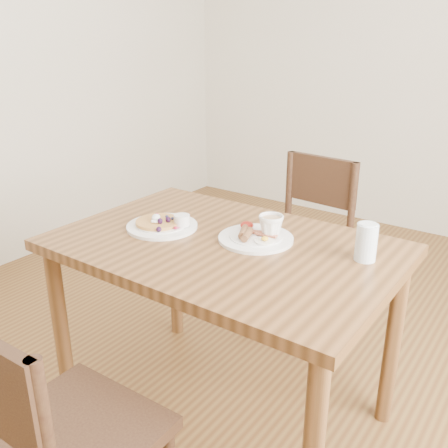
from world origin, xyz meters
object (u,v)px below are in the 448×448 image
object	(u,v)px
chair_far	(304,238)
pancake_plate	(163,224)
dining_table	(224,267)
chair_near	(52,438)
teacup_saucer	(271,228)
breakfast_plate	(255,237)
water_glass	(366,242)

from	to	relation	value
chair_far	pancake_plate	world-z (taller)	chair_far
dining_table	pancake_plate	distance (m)	0.29
chair_near	chair_far	bearing A→B (deg)	91.79
teacup_saucer	pancake_plate	bearing A→B (deg)	-160.18
chair_far	breakfast_plate	bearing A→B (deg)	105.86
dining_table	pancake_plate	bearing A→B (deg)	-175.90
teacup_saucer	water_glass	xyz separation A→B (m)	(0.34, 0.03, 0.02)
chair_near	breakfast_plate	xyz separation A→B (m)	(0.05, 0.87, 0.27)
chair_far	water_glass	world-z (taller)	chair_far
breakfast_plate	chair_far	bearing A→B (deg)	101.14
pancake_plate	breakfast_plate	xyz separation A→B (m)	(0.35, 0.10, -0.00)
chair_far	pancake_plate	xyz separation A→B (m)	(-0.21, -0.79, 0.27)
pancake_plate	dining_table	bearing A→B (deg)	4.10
chair_near	teacup_saucer	xyz separation A→B (m)	(0.09, 0.90, 0.30)
chair_near	pancake_plate	world-z (taller)	chair_near
chair_near	chair_far	distance (m)	1.55
dining_table	water_glass	world-z (taller)	water_glass
chair_far	pancake_plate	bearing A→B (deg)	79.55
chair_near	breakfast_plate	bearing A→B (deg)	85.33
chair_far	breakfast_plate	distance (m)	0.75
chair_near	pancake_plate	bearing A→B (deg)	109.93
chair_far	teacup_saucer	xyz separation A→B (m)	(0.18, -0.65, 0.30)
pancake_plate	breakfast_plate	world-z (taller)	pancake_plate
chair_far	water_glass	distance (m)	0.87
chair_near	teacup_saucer	distance (m)	0.96
dining_table	chair_far	world-z (taller)	chair_far
breakfast_plate	water_glass	world-z (taller)	water_glass
breakfast_plate	teacup_saucer	distance (m)	0.07
chair_far	dining_table	bearing A→B (deg)	99.08
dining_table	breakfast_plate	xyz separation A→B (m)	(0.08, 0.08, 0.11)
chair_near	water_glass	xyz separation A→B (m)	(0.44, 0.93, 0.32)
chair_far	water_glass	size ratio (longest dim) A/B	7.05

